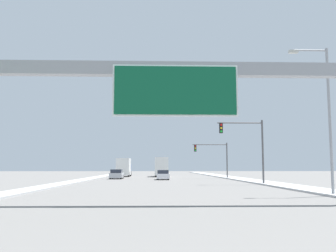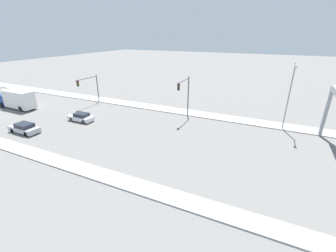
# 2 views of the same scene
# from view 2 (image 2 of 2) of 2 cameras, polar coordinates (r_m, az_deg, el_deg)

# --- Properties ---
(sidewalk_right) EXTENTS (3.00, 120.00, 0.15)m
(sidewalk_right) POSITION_cam_2_polar(r_m,az_deg,el_deg) (52.17, -18.01, 6.58)
(sidewalk_right) COLOR #AFAFAF
(sidewalk_right) RESTS_ON ground
(car_near_right) EXTENTS (1.85, 4.75, 1.44)m
(car_near_right) POSITION_cam_2_polar(r_m,az_deg,el_deg) (38.65, -32.68, -0.45)
(car_near_right) COLOR #A5A8AD
(car_near_right) RESTS_ON ground
(car_far_right) EXTENTS (1.76, 4.29, 1.37)m
(car_far_right) POSITION_cam_2_polar(r_m,az_deg,el_deg) (39.56, -21.23, 2.10)
(car_far_right) COLOR silver
(car_far_right) RESTS_ON ground
(truck_box_primary) EXTENTS (2.40, 8.58, 3.52)m
(truck_box_primary) POSITION_cam_2_polar(r_m,az_deg,el_deg) (51.81, -34.04, 5.65)
(truck_box_primary) COLOR navy
(truck_box_primary) RESTS_ON ground
(traffic_light_near_intersection) EXTENTS (4.86, 0.32, 6.77)m
(traffic_light_near_intersection) POSITION_cam_2_polar(r_m,az_deg,el_deg) (37.40, 4.41, 8.76)
(traffic_light_near_intersection) COLOR #4C4C4F
(traffic_light_near_intersection) RESTS_ON ground
(traffic_light_mid_block) EXTENTS (5.57, 0.32, 5.62)m
(traffic_light_mid_block) POSITION_cam_2_polar(r_m,az_deg,el_deg) (47.91, -19.09, 9.83)
(traffic_light_mid_block) COLOR #4C4C4F
(traffic_light_mid_block) RESTS_ON ground
(street_lamp_right) EXTENTS (2.63, 0.28, 9.71)m
(street_lamp_right) POSITION_cam_2_polar(r_m,az_deg,el_deg) (36.21, 28.53, 7.42)
(street_lamp_right) COLOR gray
(street_lamp_right) RESTS_ON ground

